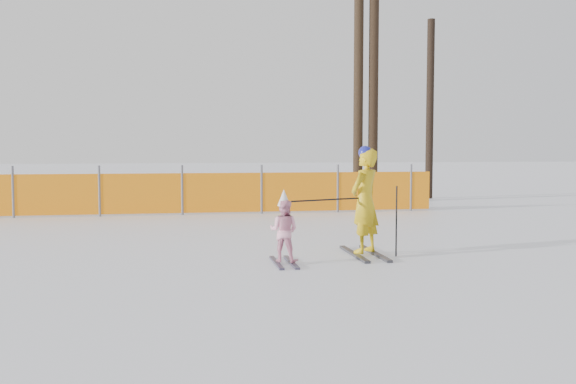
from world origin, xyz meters
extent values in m
plane|color=white|center=(0.00, 0.00, 0.00)|extent=(120.00, 120.00, 0.00)
cube|color=black|center=(1.03, 0.36, 0.02)|extent=(0.09, 1.50, 0.04)
cube|color=black|center=(1.37, 0.36, 0.02)|extent=(0.09, 1.50, 0.04)
imported|color=gold|center=(1.20, 0.36, 0.86)|extent=(0.70, 0.69, 1.64)
sphere|color=navy|center=(1.20, 0.36, 1.61)|extent=(0.21, 0.21, 0.21)
cube|color=black|center=(-0.28, -0.16, 0.01)|extent=(0.09, 1.03, 0.03)
cube|color=black|center=(-0.06, -0.16, 0.01)|extent=(0.09, 1.03, 0.03)
imported|color=#F9A2C0|center=(-0.17, -0.16, 0.48)|extent=(0.55, 0.50, 0.91)
cone|color=silver|center=(-0.17, -0.16, 0.97)|extent=(0.19, 0.19, 0.24)
cylinder|color=black|center=(1.65, 0.16, 0.55)|extent=(0.02, 0.02, 1.10)
cylinder|color=black|center=(0.51, 0.10, 0.90)|extent=(1.15, 0.45, 0.02)
cylinder|color=#595960|center=(-5.59, 6.89, 0.62)|extent=(0.06, 0.06, 1.25)
cylinder|color=#595960|center=(-3.59, 6.89, 0.62)|extent=(0.06, 0.06, 1.25)
cylinder|color=#595960|center=(-1.59, 6.89, 0.62)|extent=(0.06, 0.06, 1.25)
cylinder|color=#595960|center=(0.41, 6.89, 0.62)|extent=(0.06, 0.06, 1.25)
cylinder|color=#595960|center=(2.41, 6.89, 0.62)|extent=(0.06, 0.06, 1.25)
cylinder|color=#595960|center=(4.41, 6.89, 0.62)|extent=(0.06, 0.06, 1.25)
cube|color=orange|center=(-3.34, 6.89, 0.55)|extent=(16.51, 0.03, 1.00)
cylinder|color=black|center=(3.75, 9.72, 3.68)|extent=(0.29, 0.29, 7.36)
cylinder|color=black|center=(6.52, 10.87, 2.94)|extent=(0.25, 0.25, 5.88)
cylinder|color=black|center=(4.21, 9.67, 3.33)|extent=(0.29, 0.29, 6.66)
camera|label=1|loc=(-1.67, -9.30, 1.70)|focal=40.00mm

